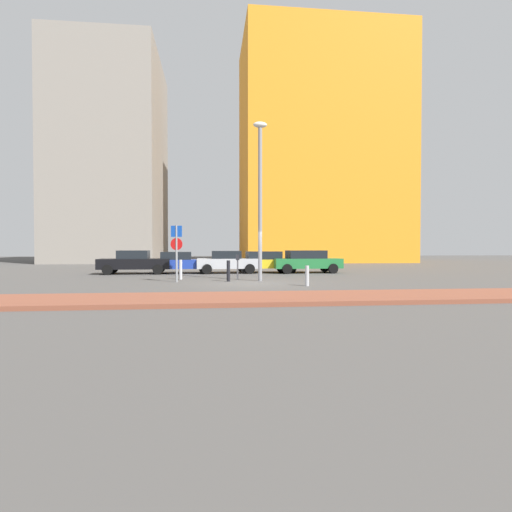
{
  "coord_description": "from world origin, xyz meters",
  "views": [
    {
      "loc": [
        -1.8,
        -19.37,
        1.72
      ],
      "look_at": [
        0.59,
        2.04,
        1.25
      ],
      "focal_mm": 28.69,
      "sensor_mm": 36.0,
      "label": 1
    }
  ],
  "objects": [
    {
      "name": "parking_meter",
      "position": [
        -0.37,
        2.16,
        0.86
      ],
      "size": [
        0.18,
        0.14,
        1.32
      ],
      "color": "#4C4C51",
      "rests_on": "ground"
    },
    {
      "name": "building_under_construction",
      "position": [
        -13.43,
        31.09,
        12.04
      ],
      "size": [
        11.45,
        15.63,
        24.08
      ],
      "primitive_type": "cube",
      "color": "gray",
      "rests_on": "ground"
    },
    {
      "name": "parked_car_yellow",
      "position": [
        1.88,
        7.84,
        0.75
      ],
      "size": [
        4.59,
        2.08,
        1.43
      ],
      "color": "gold",
      "rests_on": "ground"
    },
    {
      "name": "traffic_bollard_mid",
      "position": [
        -0.91,
        1.04,
        0.53
      ],
      "size": [
        0.18,
        0.18,
        1.05
      ],
      "primitive_type": "cylinder",
      "color": "black",
      "rests_on": "ground"
    },
    {
      "name": "ground_plane",
      "position": [
        0.0,
        0.0,
        0.0
      ],
      "size": [
        120.0,
        120.0,
        0.0
      ],
      "primitive_type": "plane",
      "color": "#4C4947"
    },
    {
      "name": "building_colorful_midrise",
      "position": [
        11.38,
        28.79,
        13.21
      ],
      "size": [
        18.67,
        12.68,
        26.41
      ],
      "primitive_type": "cube",
      "color": "orange",
      "rests_on": "ground"
    },
    {
      "name": "street_lamp",
      "position": [
        0.7,
        1.14,
        4.65
      ],
      "size": [
        0.7,
        0.36,
        8.02
      ],
      "color": "gray",
      "rests_on": "ground"
    },
    {
      "name": "sidewalk_brick",
      "position": [
        0.0,
        -6.35,
        0.07
      ],
      "size": [
        40.0,
        3.0,
        0.14
      ],
      "primitive_type": "cube",
      "color": "brown",
      "rests_on": "ground"
    },
    {
      "name": "parked_car_blue",
      "position": [
        -3.78,
        7.78,
        0.73
      ],
      "size": [
        4.32,
        2.1,
        1.41
      ],
      "color": "#1E389E",
      "rests_on": "ground"
    },
    {
      "name": "traffic_bollard_far",
      "position": [
        2.44,
        -1.74,
        0.45
      ],
      "size": [
        0.17,
        0.17,
        0.9
      ],
      "primitive_type": "cylinder",
      "color": "#B7B7BC",
      "rests_on": "ground"
    },
    {
      "name": "parked_car_black",
      "position": [
        -6.64,
        7.52,
        0.77
      ],
      "size": [
        4.52,
        2.07,
        1.51
      ],
      "color": "black",
      "rests_on": "ground"
    },
    {
      "name": "parking_sign_post",
      "position": [
        -3.45,
        0.99,
        1.76
      ],
      "size": [
        0.59,
        0.17,
        2.8
      ],
      "color": "gray",
      "rests_on": "ground"
    },
    {
      "name": "parked_car_green",
      "position": [
        4.56,
        7.29,
        0.79
      ],
      "size": [
        4.6,
        2.1,
        1.5
      ],
      "color": "#237238",
      "rests_on": "ground"
    },
    {
      "name": "parked_car_silver",
      "position": [
        -0.68,
        7.58,
        0.76
      ],
      "size": [
        4.04,
        1.98,
        1.47
      ],
      "color": "#B7BABF",
      "rests_on": "ground"
    },
    {
      "name": "traffic_bollard_near",
      "position": [
        -3.38,
        2.56,
        0.52
      ],
      "size": [
        0.17,
        0.17,
        1.05
      ],
      "primitive_type": "cylinder",
      "color": "#B7B7BC",
      "rests_on": "ground"
    }
  ]
}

